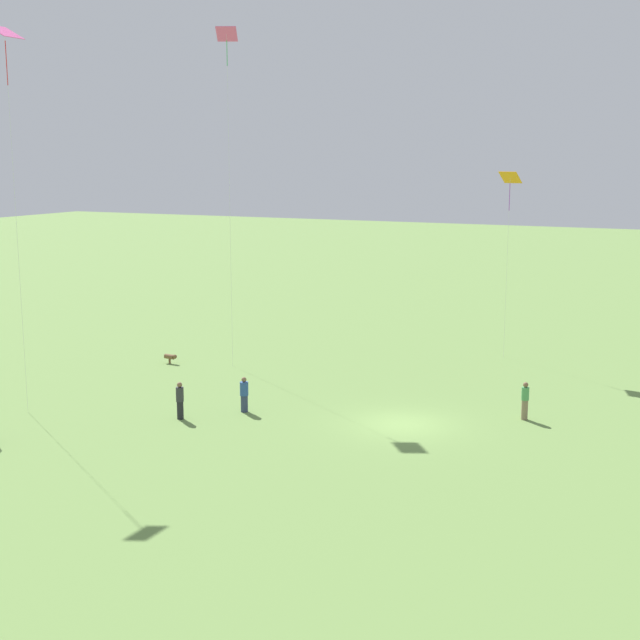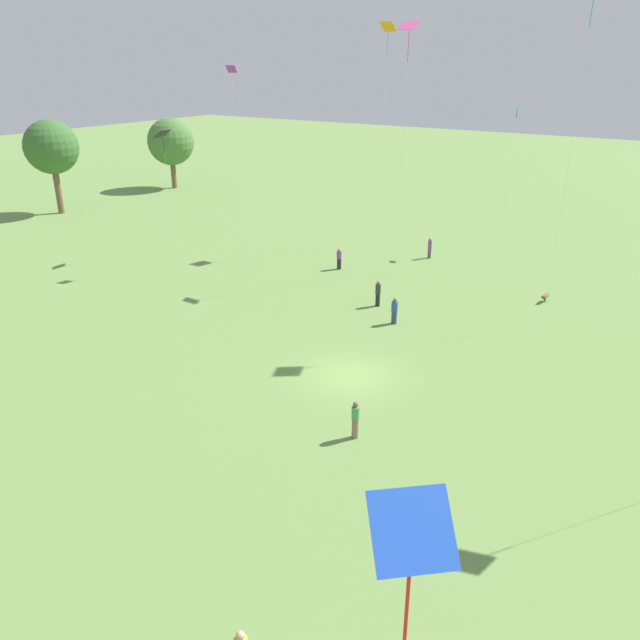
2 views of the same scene
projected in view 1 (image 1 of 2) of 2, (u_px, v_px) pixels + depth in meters
name	position (u px, v px, depth m)	size (l,w,h in m)	color
ground_plane	(402.00, 424.00, 40.35)	(240.00, 240.00, 0.00)	#6B8E47
person_0	(244.00, 395.00, 42.20)	(0.55, 0.55, 1.70)	#333D5B
person_1	(180.00, 401.00, 41.03)	(0.46, 0.46, 1.75)	#232328
person_5	(525.00, 401.00, 40.95)	(0.49, 0.49, 1.77)	#847056
kite_0	(5.00, 45.00, 39.23)	(1.14, 1.27, 17.67)	#E54C99
kite_2	(510.00, 183.00, 51.91)	(1.29, 1.12, 11.10)	orange
kite_5	(227.00, 49.00, 48.36)	(1.38, 1.28, 18.84)	#E54C99
dog_1	(171.00, 357.00, 52.12)	(0.85, 0.34, 0.58)	brown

